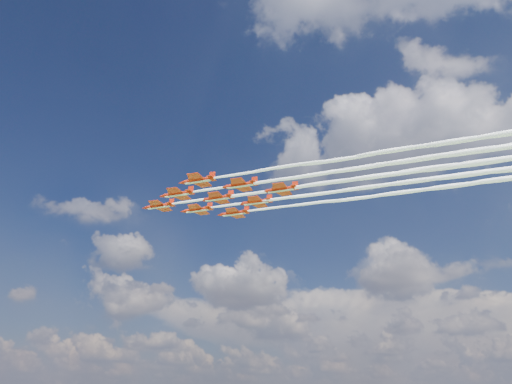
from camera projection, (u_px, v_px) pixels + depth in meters
jet_lead at (335, 182)px, 137.07m from camera, size 115.31×23.66×2.75m
jet_row2_port at (367, 167)px, 128.26m from camera, size 115.31×23.66×2.75m
jet_row2_starb at (374, 187)px, 139.92m from camera, size 115.31×23.66×2.75m
jet_row3_port at (405, 149)px, 119.46m from camera, size 115.31×23.66×2.75m
jet_row3_centre at (408, 172)px, 131.12m from camera, size 115.31×23.66×2.75m
jet_row3_starb at (411, 191)px, 142.78m from camera, size 115.31×23.66×2.75m
jet_row4_port at (448, 155)px, 122.31m from camera, size 115.31×23.66×2.75m
jet_row4_starb at (448, 177)px, 133.97m from camera, size 115.31×23.66×2.75m
jet_tail at (489, 161)px, 125.17m from camera, size 115.31×23.66×2.75m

